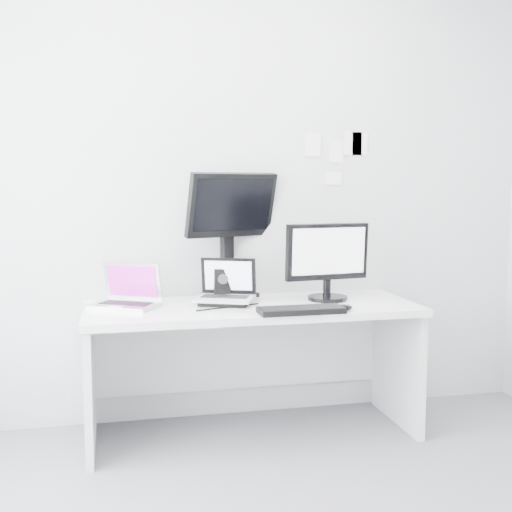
% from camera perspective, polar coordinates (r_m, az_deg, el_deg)
% --- Properties ---
extents(back_wall, '(3.60, 0.00, 3.60)m').
position_cam_1_polar(back_wall, '(3.87, -1.50, 5.74)').
color(back_wall, silver).
rests_on(back_wall, ground).
extents(desk, '(1.80, 0.70, 0.73)m').
position_cam_1_polar(desk, '(3.67, -0.38, -9.87)').
color(desk, white).
rests_on(desk, ground).
extents(macbook, '(0.41, 0.38, 0.25)m').
position_cam_1_polar(macbook, '(3.55, -11.40, -2.46)').
color(macbook, '#B5B5BA').
rests_on(macbook, desk).
extents(speaker, '(0.11, 0.11, 0.18)m').
position_cam_1_polar(speaker, '(3.70, -3.01, -2.49)').
color(speaker, black).
rests_on(speaker, desk).
extents(dell_laptop, '(0.38, 0.34, 0.26)m').
position_cam_1_polar(dell_laptop, '(3.57, -2.77, -2.24)').
color(dell_laptop, '#ABADB3').
rests_on(dell_laptop, desk).
extents(rear_monitor, '(0.58, 0.37, 0.74)m').
position_cam_1_polar(rear_monitor, '(3.79, -2.30, 1.97)').
color(rear_monitor, black).
rests_on(rear_monitor, desk).
extents(samsung_monitor, '(0.52, 0.29, 0.45)m').
position_cam_1_polar(samsung_monitor, '(3.72, 6.28, -0.39)').
color(samsung_monitor, black).
rests_on(samsung_monitor, desk).
extents(keyboard, '(0.44, 0.16, 0.03)m').
position_cam_1_polar(keyboard, '(3.37, 3.95, -4.72)').
color(keyboard, black).
rests_on(keyboard, desk).
extents(mouse, '(0.11, 0.07, 0.03)m').
position_cam_1_polar(mouse, '(3.44, 7.54, -4.48)').
color(mouse, black).
rests_on(mouse, desk).
extents(wall_note_0, '(0.10, 0.00, 0.14)m').
position_cam_1_polar(wall_note_0, '(3.98, 4.96, 9.62)').
color(wall_note_0, white).
rests_on(wall_note_0, back_wall).
extents(wall_note_1, '(0.09, 0.00, 0.13)m').
position_cam_1_polar(wall_note_1, '(4.03, 7.01, 8.99)').
color(wall_note_1, white).
rests_on(wall_note_1, back_wall).
extents(wall_note_2, '(0.10, 0.00, 0.14)m').
position_cam_1_polar(wall_note_2, '(4.08, 9.03, 9.63)').
color(wall_note_2, white).
rests_on(wall_note_2, back_wall).
extents(wall_note_3, '(0.11, 0.00, 0.08)m').
position_cam_1_polar(wall_note_3, '(4.02, 6.71, 6.72)').
color(wall_note_3, white).
rests_on(wall_note_3, back_wall).
extents(wall_note_4, '(0.11, 0.00, 0.14)m').
position_cam_1_polar(wall_note_4, '(4.07, 8.43, 9.68)').
color(wall_note_4, white).
rests_on(wall_note_4, back_wall).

